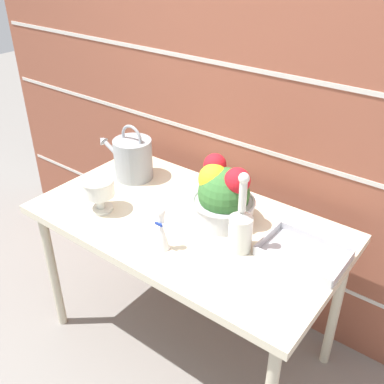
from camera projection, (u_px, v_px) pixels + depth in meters
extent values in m
plane|color=gray|center=(188.00, 340.00, 2.28)|extent=(12.00, 12.00, 0.00)
cube|color=brown|center=(252.00, 106.00, 2.06)|extent=(3.60, 0.08, 2.20)
cube|color=beige|center=(239.00, 243.00, 2.42)|extent=(3.53, 0.00, 0.02)
cube|color=beige|center=(245.00, 145.00, 2.12)|extent=(3.53, 0.00, 0.02)
cube|color=beige|center=(250.00, 69.00, 1.93)|extent=(3.53, 0.00, 0.02)
cube|color=beige|center=(187.00, 223.00, 1.91)|extent=(1.32, 0.73, 0.04)
cylinder|color=beige|center=(53.00, 271.00, 2.21)|extent=(0.04, 0.04, 0.70)
cylinder|color=beige|center=(138.00, 216.00, 2.63)|extent=(0.04, 0.04, 0.70)
cylinder|color=beige|center=(336.00, 307.00, 2.00)|extent=(0.04, 0.04, 0.70)
cylinder|color=#93999E|center=(133.00, 159.00, 2.18)|extent=(0.19, 0.19, 0.20)
cylinder|color=#93999E|center=(112.00, 149.00, 2.25)|extent=(0.14, 0.02, 0.09)
cone|color=#93999E|center=(102.00, 140.00, 2.27)|extent=(0.05, 0.05, 0.06)
torus|color=#93999E|center=(132.00, 138.00, 2.12)|extent=(0.13, 0.01, 0.13)
cylinder|color=silver|center=(101.00, 208.00, 1.97)|extent=(0.11, 0.11, 0.01)
cylinder|color=silver|center=(100.00, 201.00, 1.95)|extent=(0.04, 0.04, 0.06)
sphere|color=silver|center=(100.00, 200.00, 1.95)|extent=(0.04, 0.04, 0.04)
cylinder|color=silver|center=(98.00, 188.00, 1.91)|extent=(0.13, 0.13, 0.07)
torus|color=silver|center=(98.00, 180.00, 1.90)|extent=(0.14, 0.14, 0.01)
cylinder|color=#BCBCC1|center=(223.00, 210.00, 1.88)|extent=(0.25, 0.25, 0.09)
torus|color=#BCBCC1|center=(224.00, 201.00, 1.86)|extent=(0.27, 0.27, 0.01)
sphere|color=#387033|center=(224.00, 193.00, 1.84)|extent=(0.22, 0.22, 0.22)
sphere|color=yellow|center=(214.00, 179.00, 1.83)|extent=(0.13, 0.13, 0.13)
sphere|color=red|center=(215.00, 165.00, 1.85)|extent=(0.10, 0.10, 0.10)
sphere|color=red|center=(237.00, 181.00, 1.76)|extent=(0.11, 0.11, 0.11)
cylinder|color=silver|center=(240.00, 234.00, 1.70)|extent=(0.09, 0.09, 0.14)
cone|color=silver|center=(242.00, 214.00, 1.65)|extent=(0.09, 0.09, 0.03)
cylinder|color=silver|center=(243.00, 196.00, 1.61)|extent=(0.03, 0.03, 0.12)
sphere|color=silver|center=(244.00, 178.00, 1.57)|extent=(0.04, 0.04, 0.04)
cone|color=white|center=(162.00, 235.00, 1.71)|extent=(0.06, 0.06, 0.12)
cylinder|color=white|center=(161.00, 217.00, 1.66)|extent=(0.03, 0.03, 0.04)
sphere|color=white|center=(161.00, 212.00, 1.65)|extent=(0.03, 0.03, 0.03)
cube|color=#193399|center=(159.00, 224.00, 1.67)|extent=(0.03, 0.01, 0.01)
cube|color=#B7B7BC|center=(303.00, 256.00, 1.69)|extent=(0.31, 0.21, 0.01)
cube|color=#B7B7BC|center=(291.00, 267.00, 1.61)|extent=(0.31, 0.01, 0.04)
cube|color=#B7B7BC|center=(315.00, 239.00, 1.76)|extent=(0.31, 0.01, 0.04)
cube|color=#B7B7BC|center=(268.00, 237.00, 1.76)|extent=(0.01, 0.21, 0.04)
cube|color=#B7B7BC|center=(343.00, 269.00, 1.60)|extent=(0.01, 0.21, 0.04)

